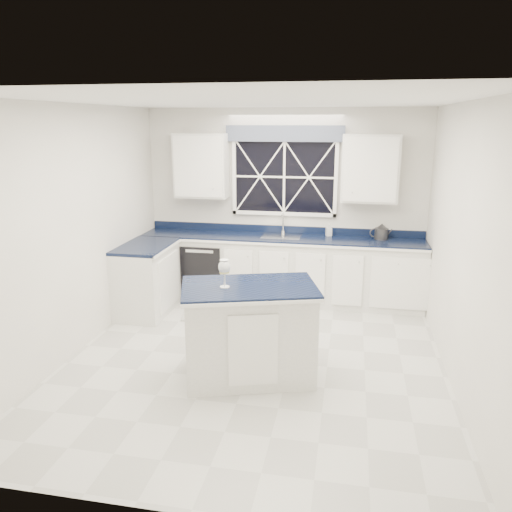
% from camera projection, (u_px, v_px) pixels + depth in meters
% --- Properties ---
extents(ground, '(4.50, 4.50, 0.00)m').
position_uv_depth(ground, '(255.00, 360.00, 5.42)').
color(ground, silver).
rests_on(ground, ground).
extents(back_wall, '(4.00, 0.10, 2.70)m').
position_uv_depth(back_wall, '(284.00, 205.00, 7.20)').
color(back_wall, beige).
rests_on(back_wall, ground).
extents(base_cabinets, '(3.99, 1.60, 0.90)m').
position_uv_depth(base_cabinets, '(256.00, 272.00, 7.05)').
color(base_cabinets, white).
rests_on(base_cabinets, ground).
extents(countertop, '(3.98, 0.64, 0.04)m').
position_uv_depth(countertop, '(281.00, 238.00, 7.03)').
color(countertop, black).
rests_on(countertop, base_cabinets).
extents(dishwasher, '(0.60, 0.58, 0.82)m').
position_uv_depth(dishwasher, '(207.00, 269.00, 7.36)').
color(dishwasher, black).
rests_on(dishwasher, ground).
extents(window, '(1.65, 0.09, 1.26)m').
position_uv_depth(window, '(284.00, 171.00, 7.03)').
color(window, black).
rests_on(window, ground).
extents(upper_cabinets, '(3.10, 0.34, 0.90)m').
position_uv_depth(upper_cabinets, '(283.00, 167.00, 6.89)').
color(upper_cabinets, white).
rests_on(upper_cabinets, ground).
extents(faucet, '(0.05, 0.20, 0.30)m').
position_uv_depth(faucet, '(283.00, 223.00, 7.16)').
color(faucet, silver).
rests_on(faucet, countertop).
extents(island, '(1.47, 1.13, 0.97)m').
position_uv_depth(island, '(249.00, 332.00, 4.96)').
color(island, white).
rests_on(island, ground).
extents(rug, '(1.25, 0.91, 0.02)m').
position_uv_depth(rug, '(225.00, 311.00, 6.82)').
color(rug, '#A1A19D').
rests_on(rug, ground).
extents(kettle, '(0.31, 0.20, 0.22)m').
position_uv_depth(kettle, '(381.00, 232.00, 6.86)').
color(kettle, '#313134').
rests_on(kettle, countertop).
extents(wine_glass, '(0.12, 0.12, 0.28)m').
position_uv_depth(wine_glass, '(224.00, 268.00, 4.74)').
color(wine_glass, white).
rests_on(wine_glass, island).
extents(soap_bottle, '(0.10, 0.10, 0.17)m').
position_uv_depth(soap_bottle, '(329.00, 230.00, 7.06)').
color(soap_bottle, silver).
rests_on(soap_bottle, countertop).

